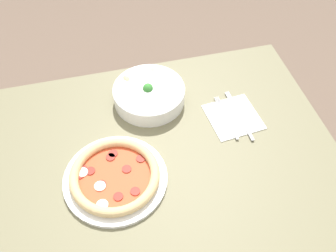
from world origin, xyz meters
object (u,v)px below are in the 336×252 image
pizza (115,177)px  bowl (149,93)px  fork (227,118)px  knife (240,117)px

pizza → bowl: bearing=60.4°
fork → bowl: bearing=55.6°
knife → pizza: bearing=104.6°
bowl → fork: 0.26m
fork → knife: size_ratio=0.86×
pizza → bowl: (0.15, 0.27, 0.01)m
knife → bowl: bearing=58.8°
fork → knife: 0.04m
bowl → knife: bearing=-28.8°
pizza → bowl: bowl is taller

